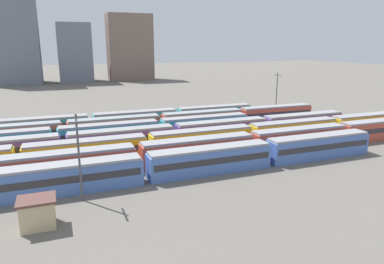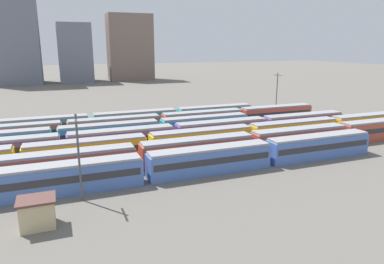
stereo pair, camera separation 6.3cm
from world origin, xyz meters
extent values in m
plane|color=#666059|center=(0.00, 15.60, 0.00)|extent=(600.00, 600.00, 0.00)
cube|color=#4C70BC|center=(5.99, 0.00, 1.70)|extent=(18.00, 3.00, 3.40)
cube|color=#2D2D33|center=(5.99, 0.00, 2.11)|extent=(17.20, 3.06, 0.90)
cube|color=#939399|center=(5.99, 0.00, 3.57)|extent=(17.60, 2.70, 0.35)
cube|color=#4C70BC|center=(24.89, 0.00, 1.70)|extent=(18.00, 3.00, 3.40)
cube|color=#2D2D33|center=(24.89, 0.00, 2.11)|extent=(17.20, 3.06, 0.90)
cube|color=#939399|center=(24.89, 0.00, 3.57)|extent=(17.60, 2.70, 0.35)
cube|color=#4C70BC|center=(43.79, 0.00, 1.70)|extent=(18.00, 3.00, 3.40)
cube|color=#2D2D33|center=(43.79, 0.00, 2.11)|extent=(17.20, 3.06, 0.90)
cube|color=#939399|center=(43.79, 0.00, 3.57)|extent=(17.60, 2.70, 0.35)
cube|color=#BC4C38|center=(6.26, 5.20, 1.70)|extent=(18.00, 3.00, 3.40)
cube|color=#2D2D33|center=(6.26, 5.20, 2.11)|extent=(17.20, 3.06, 0.90)
cube|color=#939399|center=(6.26, 5.20, 3.57)|extent=(17.60, 2.70, 0.35)
cube|color=#BC4C38|center=(25.16, 5.20, 1.70)|extent=(18.00, 3.00, 3.40)
cube|color=#2D2D33|center=(25.16, 5.20, 2.11)|extent=(17.20, 3.06, 0.90)
cube|color=#939399|center=(25.16, 5.20, 3.57)|extent=(17.60, 2.70, 0.35)
cube|color=#BC4C38|center=(44.06, 5.20, 1.70)|extent=(18.00, 3.00, 3.40)
cube|color=#2D2D33|center=(44.06, 5.20, 2.11)|extent=(17.20, 3.06, 0.90)
cube|color=#939399|center=(44.06, 5.20, 3.57)|extent=(17.60, 2.70, 0.35)
cube|color=#BC4C38|center=(62.96, 5.20, 1.70)|extent=(18.00, 3.00, 3.40)
cube|color=#2D2D33|center=(62.96, 5.20, 2.11)|extent=(17.20, 3.06, 0.90)
cube|color=#939399|center=(62.96, 5.20, 3.57)|extent=(17.60, 2.70, 0.35)
cube|color=yellow|center=(9.11, 10.40, 1.70)|extent=(18.00, 3.00, 3.40)
cube|color=#2D2D33|center=(9.11, 10.40, 2.11)|extent=(17.20, 3.06, 0.90)
cube|color=#939399|center=(9.11, 10.40, 3.57)|extent=(17.60, 2.70, 0.35)
cube|color=yellow|center=(28.01, 10.40, 1.70)|extent=(18.00, 3.00, 3.40)
cube|color=#2D2D33|center=(28.01, 10.40, 2.11)|extent=(17.20, 3.06, 0.90)
cube|color=#939399|center=(28.01, 10.40, 3.57)|extent=(17.60, 2.70, 0.35)
cube|color=yellow|center=(46.91, 10.40, 1.70)|extent=(18.00, 3.00, 3.40)
cube|color=#2D2D33|center=(46.91, 10.40, 2.11)|extent=(17.20, 3.06, 0.90)
cube|color=#939399|center=(46.91, 10.40, 3.57)|extent=(17.60, 2.70, 0.35)
cube|color=yellow|center=(65.81, 10.40, 1.70)|extent=(18.00, 3.00, 3.40)
cube|color=#2D2D33|center=(65.81, 10.40, 2.11)|extent=(17.20, 3.06, 0.90)
cube|color=#939399|center=(65.81, 10.40, 3.57)|extent=(17.60, 2.70, 0.35)
cube|color=#6B429E|center=(15.36, 15.60, 1.70)|extent=(18.00, 3.00, 3.40)
cube|color=#2D2D33|center=(15.36, 15.60, 2.11)|extent=(17.20, 3.06, 0.90)
cube|color=#939399|center=(15.36, 15.60, 3.57)|extent=(17.60, 2.70, 0.35)
cube|color=#6B429E|center=(34.26, 15.60, 1.70)|extent=(18.00, 3.00, 3.40)
cube|color=#2D2D33|center=(34.26, 15.60, 2.11)|extent=(17.20, 3.06, 0.90)
cube|color=#939399|center=(34.26, 15.60, 3.57)|extent=(17.60, 2.70, 0.35)
cube|color=#6B429E|center=(53.16, 15.60, 1.70)|extent=(18.00, 3.00, 3.40)
cube|color=#2D2D33|center=(53.16, 15.60, 2.11)|extent=(17.20, 3.06, 0.90)
cube|color=#939399|center=(53.16, 15.60, 3.57)|extent=(17.60, 2.70, 0.35)
cube|color=teal|center=(14.04, 20.80, 1.70)|extent=(18.00, 3.00, 3.40)
cube|color=#2D2D33|center=(14.04, 20.80, 2.11)|extent=(17.20, 3.06, 0.90)
cube|color=#939399|center=(14.04, 20.80, 3.57)|extent=(17.60, 2.70, 0.35)
cube|color=teal|center=(32.94, 20.80, 1.70)|extent=(18.00, 3.00, 3.40)
cube|color=#2D2D33|center=(32.94, 20.80, 2.11)|extent=(17.20, 3.06, 0.90)
cube|color=#939399|center=(32.94, 20.80, 3.57)|extent=(17.60, 2.70, 0.35)
cube|color=#BC4C38|center=(-3.04, 26.00, 1.70)|extent=(18.00, 3.00, 3.40)
cube|color=#2D2D33|center=(-3.04, 26.00, 2.11)|extent=(17.20, 3.06, 0.90)
cube|color=#939399|center=(-3.04, 26.00, 3.57)|extent=(17.60, 2.70, 0.35)
cube|color=#BC4C38|center=(15.86, 26.00, 1.70)|extent=(18.00, 3.00, 3.40)
cube|color=#2D2D33|center=(15.86, 26.00, 2.11)|extent=(17.20, 3.06, 0.90)
cube|color=#939399|center=(15.86, 26.00, 3.57)|extent=(17.60, 2.70, 0.35)
cube|color=#BC4C38|center=(34.76, 26.00, 1.70)|extent=(18.00, 3.00, 3.40)
cube|color=#2D2D33|center=(34.76, 26.00, 2.11)|extent=(17.20, 3.06, 0.90)
cube|color=#939399|center=(34.76, 26.00, 3.57)|extent=(17.60, 2.70, 0.35)
cube|color=#BC4C38|center=(53.66, 26.00, 1.70)|extent=(18.00, 3.00, 3.40)
cube|color=#2D2D33|center=(53.66, 26.00, 2.11)|extent=(17.20, 3.06, 0.90)
cube|color=#939399|center=(53.66, 26.00, 3.57)|extent=(17.60, 2.70, 0.35)
cube|color=teal|center=(2.25, 31.20, 1.70)|extent=(18.00, 3.00, 3.40)
cube|color=#2D2D33|center=(2.25, 31.20, 2.11)|extent=(17.20, 3.06, 0.90)
cube|color=#939399|center=(2.25, 31.20, 3.57)|extent=(17.60, 2.70, 0.35)
cube|color=teal|center=(21.15, 31.20, 1.70)|extent=(18.00, 3.00, 3.40)
cube|color=#2D2D33|center=(21.15, 31.20, 2.11)|extent=(17.20, 3.06, 0.90)
cube|color=#939399|center=(21.15, 31.20, 3.57)|extent=(17.60, 2.70, 0.35)
cube|color=teal|center=(40.05, 31.20, 1.70)|extent=(18.00, 3.00, 3.40)
cube|color=#2D2D33|center=(40.05, 31.20, 2.11)|extent=(17.20, 3.06, 0.90)
cube|color=#939399|center=(40.05, 31.20, 3.57)|extent=(17.60, 2.70, 0.35)
cylinder|color=#4C4C51|center=(58.99, 33.92, 5.36)|extent=(0.24, 0.24, 10.72)
cube|color=#47474C|center=(58.99, 33.92, 10.12)|extent=(0.16, 3.20, 0.16)
cylinder|color=#4C4C51|center=(7.26, -3.10, 5.11)|extent=(0.24, 0.24, 10.22)
cube|color=#47474C|center=(7.26, -3.10, 9.62)|extent=(0.16, 3.20, 0.16)
cube|color=#C6B284|center=(2.75, -7.91, 1.40)|extent=(3.20, 2.60, 2.80)
cube|color=brown|center=(2.75, -7.91, 2.92)|extent=(3.60, 3.00, 0.24)
cube|color=slate|center=(-10.89, 142.88, 21.94)|extent=(22.74, 20.18, 43.87)
cube|color=slate|center=(15.90, 142.88, 14.03)|extent=(15.35, 20.13, 28.06)
cube|color=#7A665B|center=(43.37, 142.88, 16.61)|extent=(22.39, 12.55, 33.21)
camera|label=1|loc=(5.39, -42.89, 17.47)|focal=32.90mm
camera|label=2|loc=(5.45, -42.91, 17.47)|focal=32.90mm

